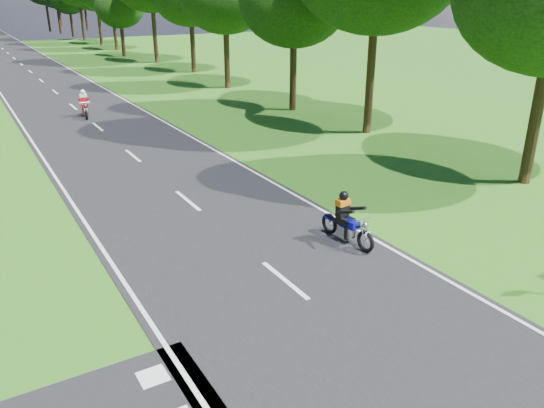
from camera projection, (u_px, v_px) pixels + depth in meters
ground at (336, 323)px, 10.91m from camera, size 160.00×160.00×0.00m
main_road at (21, 64)px, 50.91m from camera, size 7.00×140.00×0.02m
road_markings at (22, 66)px, 49.34m from camera, size 7.40×140.00×0.01m
rider_near_blue at (348, 218)px, 14.16m from camera, size 0.71×1.75×1.42m
rider_far_red at (84, 104)px, 28.82m from camera, size 0.84×1.83×1.47m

